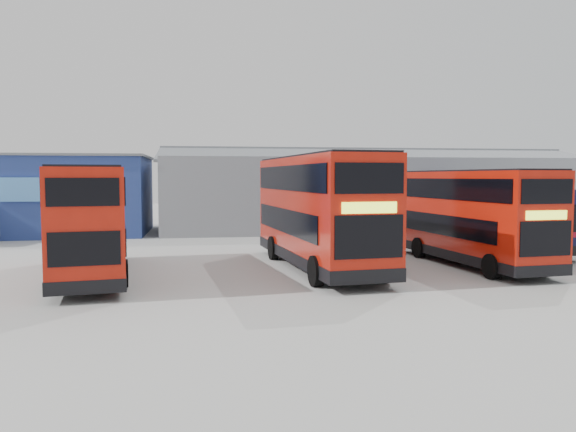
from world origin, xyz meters
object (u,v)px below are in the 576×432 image
Objects in this scene: double_decker_right at (469,218)px; single_decker_blue at (492,218)px; maintenance_shed at (369,192)px; double_decker_centre at (318,213)px; double_decker_left at (91,223)px; office_block at (53,195)px.

single_decker_blue is (4.00, 5.32, -0.42)m from double_decker_right.
maintenance_shed is 2.77× the size of double_decker_centre.
maintenance_shed is at bearing 80.88° from double_decker_right.
double_decker_centre is 1.14× the size of double_decker_right.
double_decker_left reaches higher than single_decker_blue.
office_block is 22.09m from maintenance_shed.
double_decker_left is at bearing 16.11° from single_decker_blue.
double_decker_centre reaches higher than single_decker_blue.
double_decker_centre is at bearing 176.30° from double_decker_left.
maintenance_shed is 18.40m from double_decker_right.
double_decker_left is at bearing -131.06° from maintenance_shed.
maintenance_shed reaches higher than double_decker_left.
double_decker_centre is 11.76m from single_decker_blue.
single_decker_blue is at bearing 20.61° from double_decker_centre.
maintenance_shed is at bearing 5.21° from office_block.
double_decker_left is 0.90× the size of double_decker_centre.
office_block is 1.12× the size of double_decker_centre.
double_decker_left is at bearing 176.81° from double_decker_right.
double_decker_right is at bearing -38.17° from office_block.
double_decker_centre is (-7.73, -18.23, -0.32)m from maintenance_shed.
single_decker_blue is (19.28, 5.90, -0.45)m from double_decker_left.
double_decker_centre is at bearing 25.39° from single_decker_blue.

